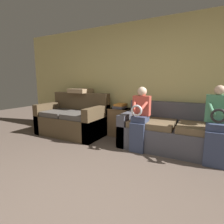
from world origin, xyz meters
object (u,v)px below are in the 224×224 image
object	(u,v)px
couch_side	(73,120)
side_shelf	(120,122)
couch_main	(177,133)
child_left_seated	(140,116)
child_right_seated	(217,123)
throw_pillow	(81,91)
book_stack	(120,106)

from	to	relation	value
couch_side	side_shelf	bearing A→B (deg)	20.56
couch_main	child_left_seated	xyz separation A→B (m)	(-0.60, -0.38, 0.33)
child_right_seated	side_shelf	distance (m)	2.03
couch_side	child_right_seated	world-z (taller)	child_right_seated
side_shelf	throw_pillow	xyz separation A→B (m)	(-1.05, -0.08, 0.70)
book_stack	couch_side	bearing A→B (deg)	-159.34
couch_main	throw_pillow	size ratio (longest dim) A/B	4.36
couch_side	couch_main	bearing A→B (deg)	3.47
couch_main	child_left_seated	world-z (taller)	child_left_seated
couch_side	book_stack	size ratio (longest dim) A/B	4.78
child_left_seated	side_shelf	bearing A→B (deg)	137.90
couch_side	book_stack	distance (m)	1.18
child_left_seated	side_shelf	world-z (taller)	child_left_seated
child_left_seated	child_right_seated	size ratio (longest dim) A/B	0.97
couch_side	side_shelf	world-z (taller)	couch_side
side_shelf	book_stack	size ratio (longest dim) A/B	1.95
side_shelf	book_stack	xyz separation A→B (m)	(0.01, 0.00, 0.37)
couch_main	couch_side	xyz separation A→B (m)	(-2.35, -0.14, 0.04)
couch_side	book_stack	bearing A→B (deg)	20.66
child_right_seated	throw_pillow	size ratio (longest dim) A/B	2.58
side_shelf	throw_pillow	size ratio (longest dim) A/B	1.38
child_left_seated	book_stack	xyz separation A→B (m)	(-0.70, 0.64, 0.06)
couch_side	side_shelf	xyz separation A→B (m)	(1.05, 0.39, -0.01)
side_shelf	throw_pillow	distance (m)	1.26
couch_main	throw_pillow	world-z (taller)	throw_pillow
child_left_seated	throw_pillow	bearing A→B (deg)	162.45
side_shelf	couch_side	bearing A→B (deg)	-159.44
child_left_seated	book_stack	size ratio (longest dim) A/B	3.52
child_left_seated	book_stack	distance (m)	0.95
throw_pillow	child_right_seated	bearing A→B (deg)	-10.60
couch_side	throw_pillow	size ratio (longest dim) A/B	3.38
couch_main	book_stack	world-z (taller)	couch_main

